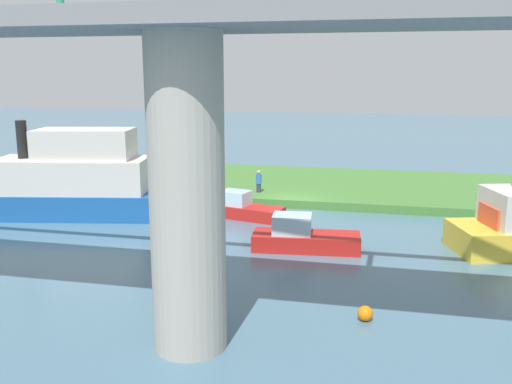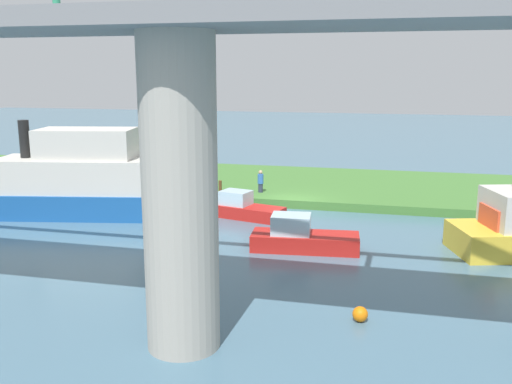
% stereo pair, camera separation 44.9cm
% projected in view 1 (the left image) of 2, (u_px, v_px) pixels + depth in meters
% --- Properties ---
extents(ground_plane, '(160.00, 160.00, 0.00)m').
position_uv_depth(ground_plane, '(291.00, 209.00, 33.02)').
color(ground_plane, '#476B7F').
extents(grassy_bank, '(80.00, 12.00, 0.50)m').
position_uv_depth(grassy_bank, '(305.00, 185.00, 38.69)').
color(grassy_bank, '#427533').
rests_on(grassy_bank, ground).
extents(bridge_pylon, '(2.11, 2.11, 8.93)m').
position_uv_depth(bridge_pylon, '(187.00, 197.00, 15.59)').
color(bridge_pylon, '#9E998E').
rests_on(bridge_pylon, ground).
extents(bridge_span, '(65.96, 4.30, 3.25)m').
position_uv_depth(bridge_span, '(182.00, 10.00, 14.57)').
color(bridge_span, slate).
rests_on(bridge_span, bridge_pylon).
extents(person_on_bank, '(0.47, 0.47, 1.39)m').
position_uv_depth(person_on_bank, '(259.00, 181.00, 35.03)').
color(person_on_bank, '#2D334C').
rests_on(person_on_bank, grassy_bank).
extents(mooring_post, '(0.20, 0.20, 0.83)m').
position_uv_depth(mooring_post, '(218.00, 187.00, 34.61)').
color(mooring_post, brown).
rests_on(mooring_post, grassy_bank).
extents(motorboat_red, '(4.58, 2.57, 1.44)m').
position_uv_depth(motorboat_red, '(242.00, 208.00, 30.98)').
color(motorboat_red, red).
rests_on(motorboat_red, ground).
extents(riverboat_paddlewheel, '(4.94, 2.15, 1.60)m').
position_uv_depth(riverboat_paddlewheel, '(303.00, 237.00, 25.34)').
color(riverboat_paddlewheel, red).
rests_on(riverboat_paddlewheel, ground).
extents(pontoon_yellow, '(10.81, 5.35, 5.29)m').
position_uv_depth(pontoon_yellow, '(69.00, 181.00, 31.13)').
color(pontoon_yellow, '#195199').
rests_on(pontoon_yellow, ground).
extents(marker_buoy, '(0.50, 0.50, 0.50)m').
position_uv_depth(marker_buoy, '(365.00, 313.00, 18.11)').
color(marker_buoy, orange).
rests_on(marker_buoy, ground).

